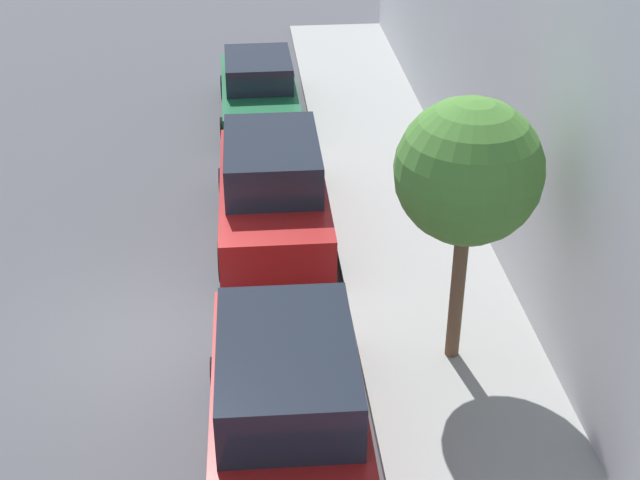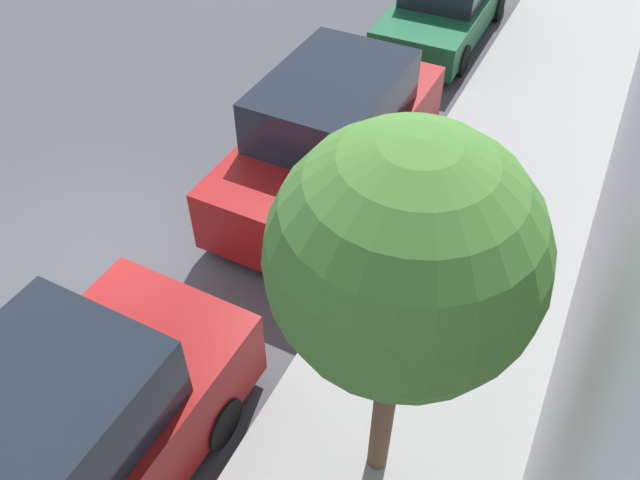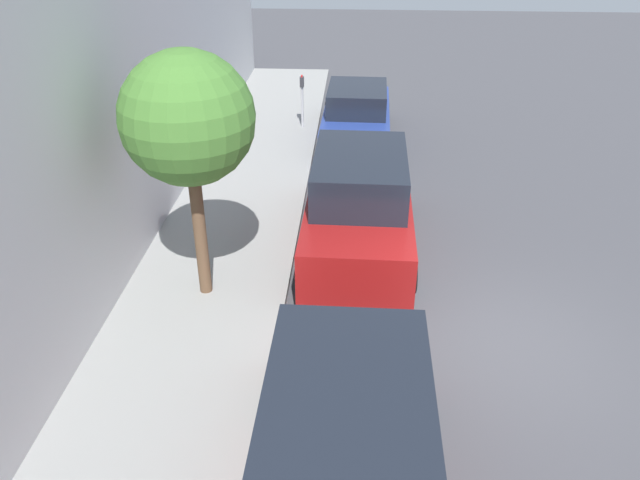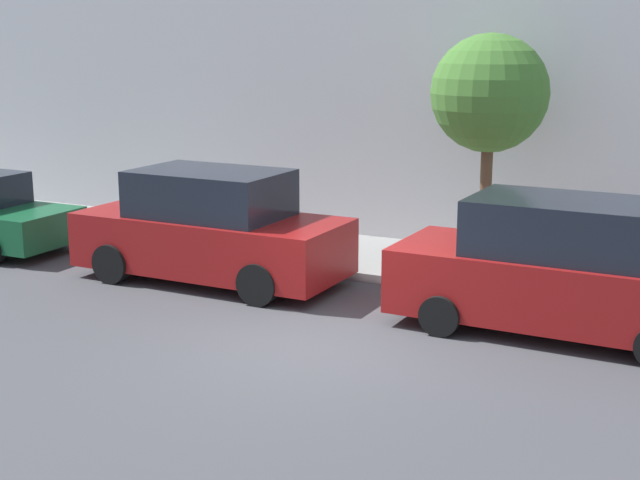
% 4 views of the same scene
% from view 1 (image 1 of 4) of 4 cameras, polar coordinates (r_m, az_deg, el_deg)
% --- Properties ---
extents(ground_plane, '(60.00, 60.00, 0.00)m').
position_cam_1_polar(ground_plane, '(14.67, -11.71, -6.28)').
color(ground_plane, '#424247').
extents(sidewalk, '(2.86, 32.00, 0.15)m').
position_cam_1_polar(sidewalk, '(14.82, 7.60, -5.06)').
color(sidewalk, gray).
rests_on(sidewalk, ground_plane).
extents(parked_suv_second, '(2.08, 4.83, 1.98)m').
position_cam_1_polar(parked_suv_second, '(11.69, -2.09, -10.71)').
color(parked_suv_second, maroon).
rests_on(parked_suv_second, ground_plane).
extents(parked_suv_third, '(2.08, 4.82, 1.98)m').
position_cam_1_polar(parked_suv_third, '(16.76, -3.05, 3.12)').
color(parked_suv_third, maroon).
rests_on(parked_suv_third, ground_plane).
extents(parked_sedan_fourth, '(1.92, 4.52, 1.54)m').
position_cam_1_polar(parked_sedan_fourth, '(22.15, -3.92, 9.56)').
color(parked_sedan_fourth, '#14512D').
rests_on(parked_sedan_fourth, ground_plane).
extents(street_tree, '(2.07, 2.07, 4.16)m').
position_cam_1_polar(street_tree, '(12.36, 9.48, 4.27)').
color(street_tree, brown).
rests_on(street_tree, sidewalk).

